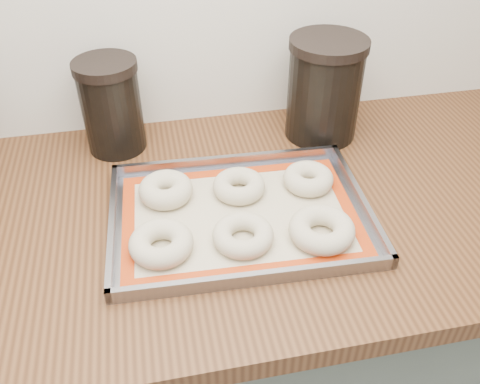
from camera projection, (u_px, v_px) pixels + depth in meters
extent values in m
cube|color=#566156|center=(167.00, 362.00, 1.22)|extent=(3.00, 0.65, 0.86)
cube|color=brown|center=(146.00, 223.00, 0.94)|extent=(3.06, 0.68, 0.04)
cube|color=gray|center=(240.00, 217.00, 0.92)|extent=(0.47, 0.35, 0.00)
cube|color=gray|center=(228.00, 161.00, 1.03)|extent=(0.46, 0.03, 0.02)
cube|color=gray|center=(256.00, 278.00, 0.79)|extent=(0.46, 0.03, 0.02)
cube|color=gray|center=(112.00, 225.00, 0.88)|extent=(0.02, 0.33, 0.02)
cube|color=gray|center=(360.00, 199.00, 0.94)|extent=(0.02, 0.33, 0.02)
cube|color=#C6B793|center=(240.00, 216.00, 0.92)|extent=(0.43, 0.31, 0.00)
cube|color=#B6340C|center=(230.00, 172.00, 1.02)|extent=(0.42, 0.04, 0.00)
cube|color=#B6340C|center=(253.00, 270.00, 0.81)|extent=(0.42, 0.04, 0.00)
cube|color=#B6340C|center=(128.00, 227.00, 0.89)|extent=(0.03, 0.25, 0.00)
cube|color=#B6340C|center=(346.00, 204.00, 0.94)|extent=(0.03, 0.25, 0.00)
torus|color=beige|center=(161.00, 243.00, 0.84)|extent=(0.12, 0.12, 0.04)
torus|color=beige|center=(243.00, 235.00, 0.85)|extent=(0.12, 0.12, 0.03)
torus|color=beige|center=(322.00, 230.00, 0.86)|extent=(0.12, 0.12, 0.04)
torus|color=beige|center=(166.00, 190.00, 0.94)|extent=(0.11, 0.11, 0.04)
torus|color=beige|center=(239.00, 186.00, 0.96)|extent=(0.11, 0.11, 0.03)
torus|color=beige|center=(308.00, 179.00, 0.97)|extent=(0.11, 0.11, 0.04)
cylinder|color=black|center=(112.00, 110.00, 1.05)|extent=(0.12, 0.12, 0.18)
cylinder|color=black|center=(104.00, 66.00, 0.99)|extent=(0.13, 0.13, 0.02)
cylinder|color=black|center=(324.00, 93.00, 1.08)|extent=(0.15, 0.15, 0.20)
cylinder|color=black|center=(329.00, 44.00, 1.01)|extent=(0.16, 0.16, 0.02)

